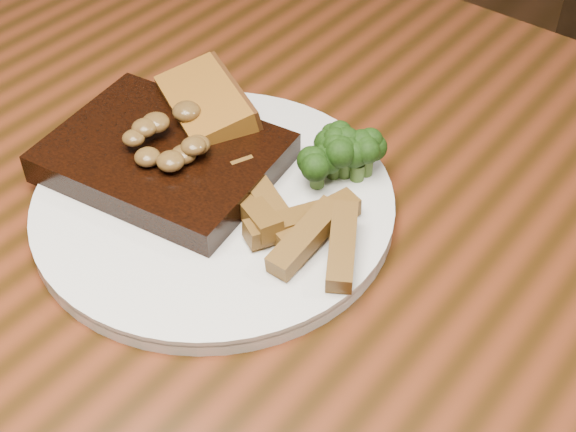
% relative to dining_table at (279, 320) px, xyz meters
% --- Properties ---
extents(dining_table, '(1.60, 0.90, 0.75)m').
position_rel_dining_table_xyz_m(dining_table, '(0.00, 0.00, 0.00)').
color(dining_table, '#502110').
rests_on(dining_table, ground).
extents(plate, '(0.36, 0.36, 0.01)m').
position_rel_dining_table_xyz_m(plate, '(-0.07, 0.00, 0.10)').
color(plate, silver).
rests_on(plate, dining_table).
extents(steak, '(0.21, 0.17, 0.03)m').
position_rel_dining_table_xyz_m(steak, '(-0.13, 0.00, 0.12)').
color(steak, black).
rests_on(steak, plate).
extents(steak_bone, '(0.15, 0.04, 0.02)m').
position_rel_dining_table_xyz_m(steak_bone, '(-0.13, -0.06, 0.11)').
color(steak_bone, beige).
rests_on(steak_bone, plate).
extents(mushroom_pile, '(0.07, 0.07, 0.03)m').
position_rel_dining_table_xyz_m(mushroom_pile, '(-0.12, 0.01, 0.15)').
color(mushroom_pile, brown).
rests_on(mushroom_pile, steak).
extents(garlic_bread, '(0.12, 0.10, 0.02)m').
position_rel_dining_table_xyz_m(garlic_bread, '(-0.14, 0.07, 0.12)').
color(garlic_bread, '#9B561C').
rests_on(garlic_bread, plate).
extents(potato_wedges, '(0.10, 0.10, 0.02)m').
position_rel_dining_table_xyz_m(potato_wedges, '(0.01, -0.00, 0.12)').
color(potato_wedges, brown).
rests_on(potato_wedges, plate).
extents(broccoli_cluster, '(0.07, 0.07, 0.04)m').
position_rel_dining_table_xyz_m(broccoli_cluster, '(-0.00, 0.09, 0.12)').
color(broccoli_cluster, '#193A0D').
rests_on(broccoli_cluster, plate).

